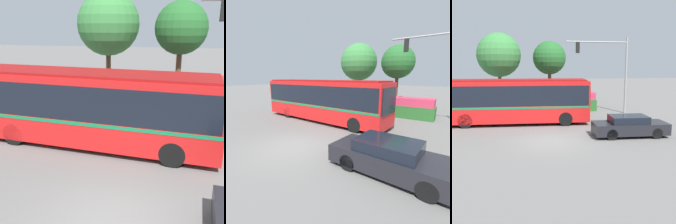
# 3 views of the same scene
# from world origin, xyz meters

# --- Properties ---
(city_bus) EXTENTS (11.23, 3.16, 3.29)m
(city_bus) POSITION_xyz_m (-2.17, 5.09, 1.87)
(city_bus) COLOR red
(city_bus) RESTS_ON ground
(flowering_hedge) EXTENTS (10.02, 1.49, 1.75)m
(flowering_hedge) POSITION_xyz_m (0.50, 10.17, 0.86)
(flowering_hedge) COLOR #286028
(flowering_hedge) RESTS_ON ground
(street_tree_left) EXTENTS (4.48, 4.48, 7.57)m
(street_tree_left) POSITION_xyz_m (-3.63, 14.01, 5.31)
(street_tree_left) COLOR brown
(street_tree_left) RESTS_ON ground
(street_tree_centre) EXTENTS (3.36, 3.36, 6.72)m
(street_tree_centre) POSITION_xyz_m (1.45, 12.90, 5.00)
(street_tree_centre) COLOR brown
(street_tree_centre) RESTS_ON ground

